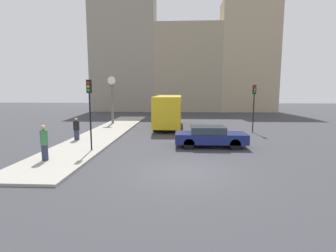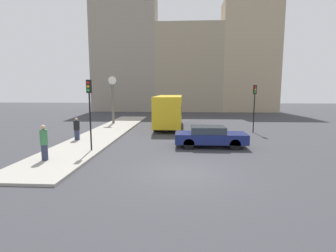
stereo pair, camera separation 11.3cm
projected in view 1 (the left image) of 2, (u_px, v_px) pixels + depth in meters
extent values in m
plane|color=#38383D|center=(184.00, 173.00, 11.62)|extent=(120.00, 120.00, 0.00)
cube|color=#A39E93|center=(106.00, 132.00, 22.28)|extent=(3.34, 24.88, 0.13)
cube|color=gray|center=(124.00, 55.00, 44.31)|extent=(10.70, 5.00, 18.89)
cube|color=gray|center=(188.00, 69.00, 44.06)|extent=(10.95, 5.00, 14.27)
cube|color=tan|center=(248.00, 58.00, 43.29)|extent=(9.00, 5.00, 17.79)
cube|color=navy|center=(211.00, 138.00, 16.85)|extent=(4.53, 1.82, 0.62)
cube|color=#2D3842|center=(208.00, 130.00, 16.78)|extent=(2.17, 1.64, 0.43)
cylinder|color=black|center=(230.00, 140.00, 17.60)|extent=(0.69, 0.22, 0.69)
cylinder|color=black|center=(235.00, 144.00, 16.02)|extent=(0.69, 0.22, 0.69)
cylinder|color=black|center=(188.00, 139.00, 17.75)|extent=(0.69, 0.22, 0.69)
cylinder|color=black|center=(189.00, 144.00, 16.16)|extent=(0.69, 0.22, 0.69)
cube|color=gold|center=(169.00, 110.00, 25.33)|extent=(2.41, 8.17, 2.70)
cube|color=#1E232D|center=(169.00, 108.00, 25.31)|extent=(2.43, 8.01, 0.80)
cylinder|color=black|center=(180.00, 120.00, 27.96)|extent=(0.28, 0.90, 0.90)
cylinder|color=black|center=(160.00, 120.00, 28.07)|extent=(0.28, 0.90, 0.90)
cylinder|color=black|center=(179.00, 127.00, 22.95)|extent=(0.28, 0.90, 0.90)
cylinder|color=black|center=(155.00, 126.00, 23.06)|extent=(0.28, 0.90, 0.90)
cylinder|color=black|center=(90.00, 122.00, 15.25)|extent=(0.09, 0.09, 3.35)
cube|color=black|center=(89.00, 86.00, 14.97)|extent=(0.26, 0.20, 0.76)
cylinder|color=red|center=(88.00, 83.00, 14.82)|extent=(0.15, 0.04, 0.15)
cylinder|color=orange|center=(88.00, 86.00, 14.85)|extent=(0.15, 0.04, 0.15)
cylinder|color=green|center=(88.00, 90.00, 14.88)|extent=(0.15, 0.04, 0.15)
cylinder|color=black|center=(253.00, 113.00, 22.35)|extent=(0.09, 0.09, 3.30)
cube|color=black|center=(254.00, 89.00, 22.06)|extent=(0.26, 0.20, 0.76)
cylinder|color=red|center=(255.00, 87.00, 21.92)|extent=(0.15, 0.04, 0.15)
cylinder|color=orange|center=(255.00, 90.00, 21.95)|extent=(0.15, 0.04, 0.15)
cylinder|color=green|center=(255.00, 92.00, 21.97)|extent=(0.15, 0.04, 0.15)
cylinder|color=#666056|center=(112.00, 105.00, 27.53)|extent=(0.27, 0.27, 3.90)
cube|color=#666056|center=(112.00, 85.00, 27.25)|extent=(0.35, 0.35, 0.16)
cylinder|color=#666056|center=(112.00, 80.00, 27.18)|extent=(0.92, 0.04, 0.92)
cylinder|color=white|center=(112.00, 80.00, 27.18)|extent=(0.85, 0.06, 0.85)
cylinder|color=#2D334C|center=(45.00, 153.00, 13.20)|extent=(0.31, 0.31, 0.81)
cylinder|color=#387A47|center=(44.00, 137.00, 13.09)|extent=(0.37, 0.37, 0.75)
sphere|color=tan|center=(43.00, 127.00, 13.02)|extent=(0.25, 0.25, 0.25)
cylinder|color=#2D334C|center=(77.00, 135.00, 18.55)|extent=(0.35, 0.35, 0.71)
cylinder|color=black|center=(76.00, 125.00, 18.46)|extent=(0.41, 0.41, 0.66)
sphere|color=tan|center=(76.00, 119.00, 18.40)|extent=(0.20, 0.20, 0.20)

